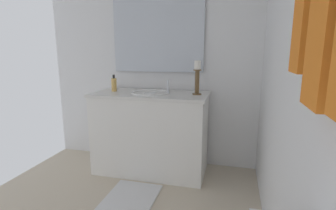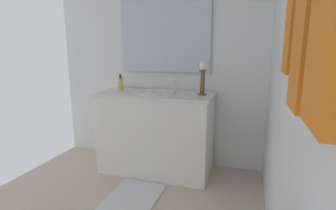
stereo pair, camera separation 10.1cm
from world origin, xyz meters
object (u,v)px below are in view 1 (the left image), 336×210
vanity_cabinet (151,132)px  towel_center (322,27)px  bath_mat (129,200)px  sink_basin (150,97)px  towel_near_vanity (302,22)px  soap_bottle (114,84)px  candle_holder_tall (197,77)px  mirror (158,31)px

vanity_cabinet → towel_center: bearing=31.6°
bath_mat → towel_center: bearing=44.0°
sink_basin → towel_near_vanity: (1.49, 1.06, 0.57)m
soap_bottle → candle_holder_tall: bearing=90.4°
candle_holder_tall → bath_mat: candle_holder_tall is taller
sink_basin → candle_holder_tall: bearing=93.1°
sink_basin → soap_bottle: (-0.02, -0.42, 0.11)m
mirror → candle_holder_tall: size_ratio=3.04×
candle_holder_tall → bath_mat: (0.65, -0.48, -1.03)m
sink_basin → mirror: mirror is taller
mirror → sink_basin: bearing=0.2°
vanity_cabinet → soap_bottle: soap_bottle is taller
candle_holder_tall → towel_center: towel_center is taller
bath_mat → sink_basin: bearing=179.9°
sink_basin → bath_mat: size_ratio=0.67×
sink_basin → vanity_cabinet: bearing=-90.0°
candle_holder_tall → bath_mat: size_ratio=0.56×
soap_bottle → towel_center: bearing=40.3°
mirror → towel_center: size_ratio=2.34×
vanity_cabinet → soap_bottle: (-0.02, -0.42, 0.50)m
vanity_cabinet → towel_near_vanity: size_ratio=3.36×
sink_basin → towel_center: towel_center is taller
mirror → soap_bottle: bearing=-58.3°
vanity_cabinet → sink_basin: sink_basin is taller
towel_near_vanity → candle_holder_tall: bearing=-159.1°
mirror → bath_mat: (0.91, 0.00, -1.50)m
towel_center → vanity_cabinet: bearing=-148.4°
vanity_cabinet → bath_mat: 0.76m
vanity_cabinet → sink_basin: 0.39m
soap_bottle → mirror: bearing=121.7°
soap_bottle → towel_center: towel_center is taller
bath_mat → mirror: bearing=-180.0°
candle_holder_tall → towel_center: 1.87m
candle_holder_tall → bath_mat: bearing=-36.6°
bath_mat → soap_bottle: bearing=-147.0°
mirror → towel_center: mirror is taller
towel_near_vanity → soap_bottle: bearing=-135.5°
mirror → towel_center: bearing=27.9°
soap_bottle → towel_near_vanity: towel_near_vanity is taller
mirror → candle_holder_tall: 0.72m
towel_center → towel_near_vanity: bearing=180.0°
mirror → soap_bottle: (0.26, -0.42, -0.57)m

